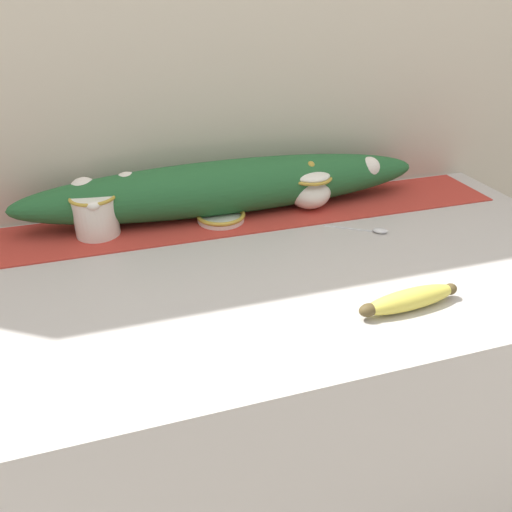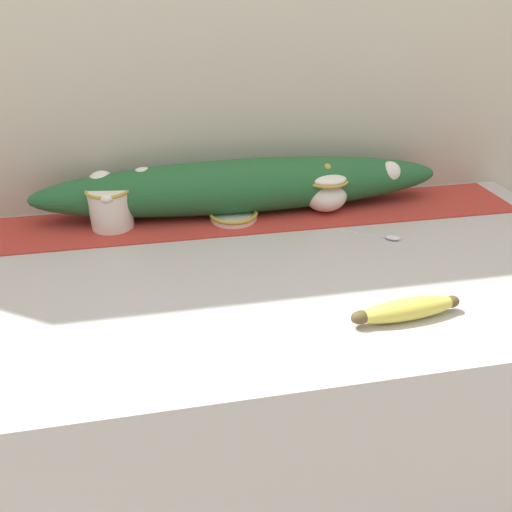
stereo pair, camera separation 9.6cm
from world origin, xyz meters
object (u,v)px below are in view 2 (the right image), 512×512
at_px(sugar_bowl, 326,190).
at_px(banana, 406,309).
at_px(small_dish, 234,215).
at_px(cream_pitcher, 111,206).
at_px(spoon, 388,237).

distance_m(sugar_bowl, banana, 0.47).
bearing_deg(sugar_bowl, banana, -90.18).
bearing_deg(banana, sugar_bowl, 89.82).
height_order(small_dish, banana, banana).
height_order(sugar_bowl, banana, sugar_bowl).
bearing_deg(cream_pitcher, sugar_bowl, -0.13).
xyz_separation_m(banana, spoon, (0.10, 0.29, -0.02)).
relative_size(cream_pitcher, banana, 0.58).
bearing_deg(spoon, sugar_bowl, 151.78).
xyz_separation_m(sugar_bowl, small_dish, (-0.24, -0.01, -0.04)).
bearing_deg(small_dish, spoon, -26.21).
xyz_separation_m(small_dish, spoon, (0.33, -0.16, -0.01)).
height_order(cream_pitcher, banana, cream_pitcher).
xyz_separation_m(cream_pitcher, spoon, (0.62, -0.18, -0.05)).
height_order(banana, spoon, banana).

